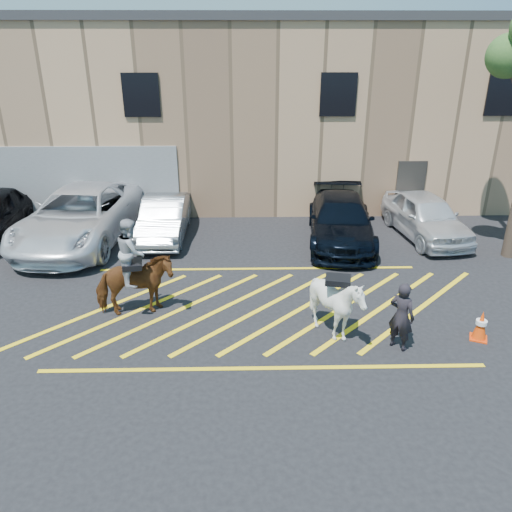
{
  "coord_description": "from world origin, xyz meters",
  "views": [
    {
      "loc": [
        -0.34,
        -11.54,
        6.43
      ],
      "look_at": [
        -0.08,
        0.2,
        1.3
      ],
      "focal_mm": 35.0,
      "sensor_mm": 36.0,
      "label": 1
    }
  ],
  "objects_px": {
    "saddled_white": "(336,305)",
    "traffic_cone": "(481,325)",
    "car_white_pickup": "(81,216)",
    "mounted_bay": "(134,277)",
    "car_white_suv": "(426,216)",
    "car_silver_sedan": "(164,218)",
    "car_blue_suv": "(341,220)",
    "handler": "(401,316)"
  },
  "relations": [
    {
      "from": "traffic_cone",
      "to": "car_blue_suv",
      "type": "bearing_deg",
      "value": 109.33
    },
    {
      "from": "handler",
      "to": "saddled_white",
      "type": "relative_size",
      "value": 0.93
    },
    {
      "from": "car_silver_sedan",
      "to": "mounted_bay",
      "type": "height_order",
      "value": "mounted_bay"
    },
    {
      "from": "handler",
      "to": "saddled_white",
      "type": "height_order",
      "value": "saddled_white"
    },
    {
      "from": "saddled_white",
      "to": "traffic_cone",
      "type": "height_order",
      "value": "saddled_white"
    },
    {
      "from": "handler",
      "to": "traffic_cone",
      "type": "bearing_deg",
      "value": -128.41
    },
    {
      "from": "car_blue_suv",
      "to": "saddled_white",
      "type": "height_order",
      "value": "saddled_white"
    },
    {
      "from": "car_white_suv",
      "to": "mounted_bay",
      "type": "distance_m",
      "value": 10.46
    },
    {
      "from": "mounted_bay",
      "to": "car_white_pickup",
      "type": "bearing_deg",
      "value": 119.18
    },
    {
      "from": "handler",
      "to": "mounted_bay",
      "type": "relative_size",
      "value": 0.64
    },
    {
      "from": "car_blue_suv",
      "to": "car_white_suv",
      "type": "bearing_deg",
      "value": 13.2
    },
    {
      "from": "car_blue_suv",
      "to": "handler",
      "type": "relative_size",
      "value": 3.22
    },
    {
      "from": "car_blue_suv",
      "to": "traffic_cone",
      "type": "relative_size",
      "value": 7.13
    },
    {
      "from": "car_silver_sedan",
      "to": "traffic_cone",
      "type": "xyz_separation_m",
      "value": [
        8.25,
        -6.75,
        -0.32
      ]
    },
    {
      "from": "car_white_pickup",
      "to": "car_silver_sedan",
      "type": "bearing_deg",
      "value": 12.35
    },
    {
      "from": "saddled_white",
      "to": "car_white_suv",
      "type": "bearing_deg",
      "value": 56.47
    },
    {
      "from": "car_white_suv",
      "to": "traffic_cone",
      "type": "relative_size",
      "value": 6.1
    },
    {
      "from": "saddled_white",
      "to": "traffic_cone",
      "type": "relative_size",
      "value": 2.39
    },
    {
      "from": "car_white_pickup",
      "to": "traffic_cone",
      "type": "distance_m",
      "value": 12.77
    },
    {
      "from": "car_silver_sedan",
      "to": "car_blue_suv",
      "type": "distance_m",
      "value": 6.1
    },
    {
      "from": "car_white_pickup",
      "to": "car_silver_sedan",
      "type": "relative_size",
      "value": 1.56
    },
    {
      "from": "car_silver_sedan",
      "to": "car_white_suv",
      "type": "height_order",
      "value": "car_white_suv"
    },
    {
      "from": "traffic_cone",
      "to": "car_silver_sedan",
      "type": "bearing_deg",
      "value": 140.72
    },
    {
      "from": "handler",
      "to": "traffic_cone",
      "type": "relative_size",
      "value": 2.21
    },
    {
      "from": "car_white_suv",
      "to": "handler",
      "type": "bearing_deg",
      "value": -120.23
    },
    {
      "from": "car_white_suv",
      "to": "saddled_white",
      "type": "xyz_separation_m",
      "value": [
        -4.22,
        -6.37,
        0.07
      ]
    },
    {
      "from": "car_blue_suv",
      "to": "car_white_suv",
      "type": "xyz_separation_m",
      "value": [
        3.04,
        0.37,
        0.0
      ]
    },
    {
      "from": "saddled_white",
      "to": "traffic_cone",
      "type": "distance_m",
      "value": 3.39
    },
    {
      "from": "car_blue_suv",
      "to": "handler",
      "type": "height_order",
      "value": "handler"
    },
    {
      "from": "handler",
      "to": "mounted_bay",
      "type": "distance_m",
      "value": 6.42
    },
    {
      "from": "car_white_suv",
      "to": "saddled_white",
      "type": "distance_m",
      "value": 7.64
    },
    {
      "from": "car_silver_sedan",
      "to": "handler",
      "type": "bearing_deg",
      "value": -48.46
    },
    {
      "from": "saddled_white",
      "to": "car_white_pickup",
      "type": "bearing_deg",
      "value": 140.96
    },
    {
      "from": "car_white_suv",
      "to": "saddled_white",
      "type": "relative_size",
      "value": 2.56
    },
    {
      "from": "car_white_pickup",
      "to": "car_blue_suv",
      "type": "height_order",
      "value": "car_white_pickup"
    },
    {
      "from": "saddled_white",
      "to": "traffic_cone",
      "type": "bearing_deg",
      "value": -3.34
    },
    {
      "from": "car_white_pickup",
      "to": "mounted_bay",
      "type": "xyz_separation_m",
      "value": [
        2.84,
        -5.09,
        0.12
      ]
    },
    {
      "from": "car_silver_sedan",
      "to": "traffic_cone",
      "type": "relative_size",
      "value": 5.73
    },
    {
      "from": "car_blue_suv",
      "to": "saddled_white",
      "type": "xyz_separation_m",
      "value": [
        -1.18,
        -6.0,
        0.07
      ]
    },
    {
      "from": "car_white_pickup",
      "to": "saddled_white",
      "type": "relative_size",
      "value": 3.75
    },
    {
      "from": "handler",
      "to": "car_white_pickup",
      "type": "bearing_deg",
      "value": 6.25
    },
    {
      "from": "car_silver_sedan",
      "to": "car_blue_suv",
      "type": "xyz_separation_m",
      "value": [
        6.08,
        -0.55,
        0.07
      ]
    }
  ]
}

